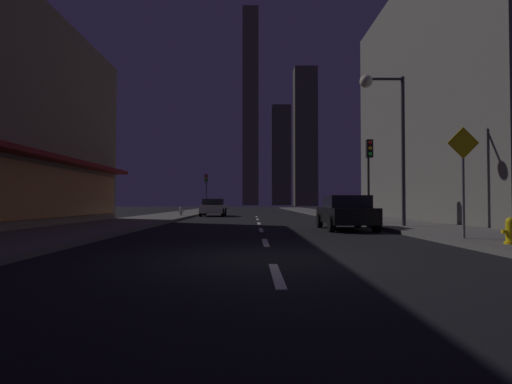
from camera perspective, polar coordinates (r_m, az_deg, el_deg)
ground_plane at (r=40.50m, az=-0.06°, el=-3.17°), size 78.00×136.00×0.10m
sidewalk_right at (r=41.16m, az=9.74°, el=-2.95°), size 4.00×76.00×0.15m
sidewalk_left at (r=41.03m, az=-9.90°, el=-2.95°), size 4.00×76.00×0.15m
lane_marking_center at (r=19.52m, az=0.55°, el=-4.86°), size 0.16×28.20×0.01m
building_apartment_right at (r=29.35m, az=30.55°, el=11.25°), size 11.00×20.00×15.04m
skyscraper_distant_tall at (r=161.95m, az=-0.78°, el=11.92°), size 6.19×7.51×77.20m
skyscraper_distant_mid at (r=156.65m, az=3.56°, el=5.11°), size 7.02×8.23×38.11m
skyscraper_distant_short at (r=123.14m, az=6.97°, el=7.71°), size 6.79×5.54×41.47m
car_parked_near at (r=17.57m, az=12.55°, el=-2.81°), size 1.98×4.24×1.45m
car_parked_far at (r=33.97m, az=-6.04°, el=-2.16°), size 1.98×4.24×1.45m
fire_hydrant_yellow_near at (r=11.64m, az=32.27°, el=-4.74°), size 0.42×0.30×0.65m
fire_hydrant_far_left at (r=31.95m, az=-10.55°, el=-2.70°), size 0.42×0.30×0.65m
traffic_light_near_right at (r=21.08m, az=15.67°, el=4.12°), size 0.32×0.48×4.20m
traffic_light_far_left at (r=45.60m, az=-7.05°, el=1.11°), size 0.32×0.48×4.20m
street_lamp_right at (r=18.77m, az=17.63°, el=10.60°), size 1.96×0.56×6.58m
pedestrian_crossing_sign at (r=12.87m, az=27.20°, el=2.49°), size 0.91×0.08×3.15m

